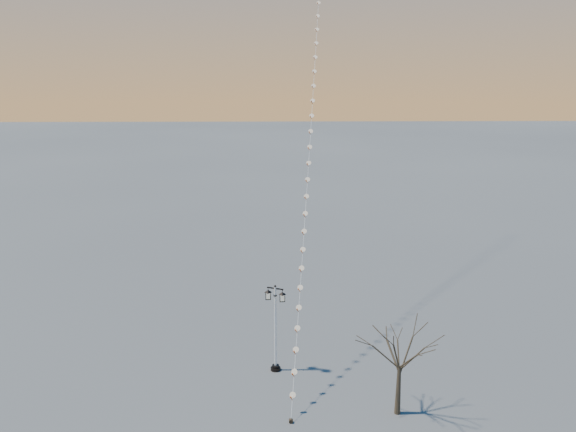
{
  "coord_description": "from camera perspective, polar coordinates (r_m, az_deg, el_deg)",
  "views": [
    {
      "loc": [
        0.48,
        -22.9,
        14.41
      ],
      "look_at": [
        1.12,
        4.52,
        7.66
      ],
      "focal_mm": 37.03,
      "sensor_mm": 36.0,
      "label": 1
    }
  ],
  "objects": [
    {
      "name": "ground",
      "position": [
        27.06,
        -2.26,
        -18.35
      ],
      "size": [
        300.0,
        300.0,
        0.0
      ],
      "primitive_type": "plane",
      "color": "#4A4A4A",
      "rests_on": "ground"
    },
    {
      "name": "street_lamp",
      "position": [
        29.22,
        -1.22,
        -10.31
      ],
      "size": [
        1.07,
        0.68,
        4.45
      ],
      "rotation": [
        0.0,
        0.0,
        -0.41
      ],
      "color": "black",
      "rests_on": "ground"
    },
    {
      "name": "bare_tree",
      "position": [
        26.04,
        10.71,
        -12.81
      ],
      "size": [
        2.46,
        2.46,
        4.09
      ],
      "rotation": [
        0.0,
        0.0,
        0.43
      ],
      "color": "#342A1D",
      "rests_on": "ground"
    },
    {
      "name": "kite_train",
      "position": [
        36.68,
        2.58,
        15.88
      ],
      "size": [
        4.19,
        29.49,
        31.71
      ],
      "rotation": [
        0.0,
        0.0,
        0.29
      ],
      "color": "black",
      "rests_on": "ground"
    }
  ]
}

